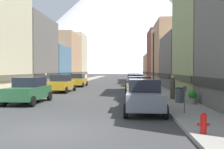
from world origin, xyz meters
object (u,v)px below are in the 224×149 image
object	(u,v)px
car_left_1	(62,83)
pedestrian_0	(46,82)
fire_hydrant_near	(203,122)
potted_plant_1	(193,97)
parking_meter_near	(185,95)
pedestrian_1	(173,88)
streetlamp_right	(153,52)
car_right_1	(139,88)
car_right_2	(135,82)
car_left_0	(29,90)
car_left_2	(78,80)
potted_plant_0	(22,88)
car_right_0	(144,96)
trash_bin_right	(180,95)
car_right_3	(133,80)

from	to	relation	value
car_left_1	pedestrian_0	xyz separation A→B (m)	(-2.45, 2.48, 0.06)
fire_hydrant_near	potted_plant_1	xyz separation A→B (m)	(1.55, 7.65, 0.04)
parking_meter_near	pedestrian_1	world-z (taller)	pedestrian_1
parking_meter_near	pedestrian_1	size ratio (longest dim) A/B	0.77
streetlamp_right	car_right_1	bearing A→B (deg)	-109.37
car_left_1	car_right_2	world-z (taller)	same
car_right_2	fire_hydrant_near	size ratio (longest dim) A/B	6.31
car_left_0	car_left_1	xyz separation A→B (m)	(-0.00, 8.81, 0.00)
car_left_2	potted_plant_1	bearing A→B (deg)	-59.88
car_right_2	streetlamp_right	distance (m)	6.08
car_left_2	parking_meter_near	size ratio (longest dim) A/B	3.31
car_left_2	car_left_0	bearing A→B (deg)	-90.00
parking_meter_near	potted_plant_0	bearing A→B (deg)	139.49
car_right_0	pedestrian_0	distance (m)	17.85
car_right_0	potted_plant_1	distance (m)	4.13
car_right_0	trash_bin_right	distance (m)	4.15
potted_plant_0	car_left_2	bearing A→B (deg)	74.01
car_left_1	car_right_1	distance (m)	9.89
car_right_3	pedestrian_0	world-z (taller)	pedestrian_0
car_right_0	car_right_2	xyz separation A→B (m)	(-0.00, 15.36, 0.00)
car_left_1	trash_bin_right	bearing A→B (deg)	-41.59
car_right_3	streetlamp_right	world-z (taller)	streetlamp_right
car_right_2	streetlamp_right	xyz separation A→B (m)	(1.55, -5.01, 3.09)
car_right_1	streetlamp_right	world-z (taller)	streetlamp_right
car_right_2	parking_meter_near	world-z (taller)	car_right_2
trash_bin_right	pedestrian_0	distance (m)	17.05
fire_hydrant_near	pedestrian_1	size ratio (longest dim) A/B	0.41
car_left_2	potted_plant_0	distance (m)	11.62
car_left_0	car_right_3	bearing A→B (deg)	68.80
pedestrian_0	pedestrian_1	distance (m)	15.63
car_right_2	potted_plant_1	distance (m)	13.16
fire_hydrant_near	streetlamp_right	distance (m)	15.79
car_right_0	trash_bin_right	world-z (taller)	car_right_0
car_left_0	car_right_3	distance (m)	21.01
fire_hydrant_near	streetlamp_right	bearing A→B (deg)	90.37
car_left_0	parking_meter_near	bearing A→B (deg)	-24.33
car_left_0	pedestrian_0	size ratio (longest dim) A/B	2.55
car_left_0	parking_meter_near	distance (m)	10.48
parking_meter_near	potted_plant_0	xyz separation A→B (m)	(-12.75, 10.89, -0.44)
pedestrian_1	pedestrian_0	bearing A→B (deg)	143.13
car_right_2	potted_plant_1	xyz separation A→B (m)	(3.20, -12.76, -0.33)
car_left_1	pedestrian_1	size ratio (longest dim) A/B	2.58
car_right_3	pedestrian_1	distance (m)	17.85
car_left_1	potted_plant_1	distance (m)	14.51
car_right_3	car_right_0	bearing A→B (deg)	-90.00
streetlamp_right	pedestrian_0	bearing A→B (deg)	159.24
car_right_1	potted_plant_1	distance (m)	4.65
car_right_1	potted_plant_0	distance (m)	11.55
car_right_1	potted_plant_0	size ratio (longest dim) A/B	5.09
car_right_3	pedestrian_0	size ratio (longest dim) A/B	2.54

